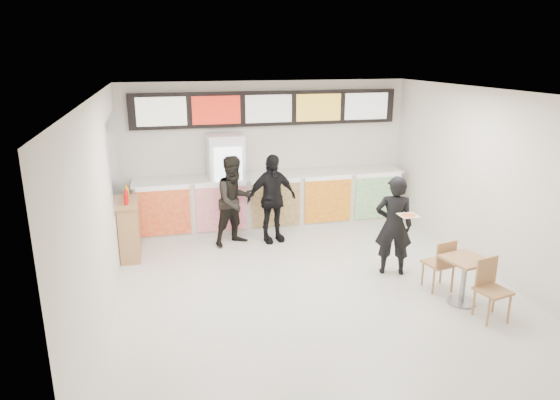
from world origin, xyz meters
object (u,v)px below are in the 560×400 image
object	(u,v)px
customer_mid	(272,199)
cafe_table	(465,272)
customer_left	(235,201)
customer_main	(394,226)
drinks_fridge	(227,184)
service_counter	(272,201)
condiment_ledge	(130,228)

from	to	relation	value
customer_mid	cafe_table	bearing A→B (deg)	-67.75
customer_left	cafe_table	world-z (taller)	customer_left
customer_left	customer_mid	xyz separation A→B (m)	(0.71, -0.01, 0.00)
customer_main	customer_left	bearing A→B (deg)	-19.05
drinks_fridge	customer_main	world-z (taller)	drinks_fridge
service_counter	customer_mid	distance (m)	0.83
customer_main	cafe_table	distance (m)	1.38
customer_left	condiment_ledge	xyz separation A→B (m)	(-1.93, -0.15, -0.33)
condiment_ledge	service_counter	bearing A→B (deg)	17.75
service_counter	customer_mid	xyz separation A→B (m)	(-0.18, -0.76, 0.29)
drinks_fridge	cafe_table	world-z (taller)	drinks_fridge
customer_mid	cafe_table	world-z (taller)	customer_mid
service_counter	customer_mid	bearing A→B (deg)	-103.49
drinks_fridge	cafe_table	distance (m)	4.90
drinks_fridge	customer_main	distance (m)	3.59
cafe_table	customer_main	bearing A→B (deg)	101.56
condiment_ledge	customer_mid	bearing A→B (deg)	3.04
cafe_table	condiment_ledge	distance (m)	5.65
service_counter	drinks_fridge	size ratio (longest dim) A/B	2.78
service_counter	customer_main	size ratio (longest dim) A/B	3.34
drinks_fridge	customer_mid	distance (m)	1.09
drinks_fridge	condiment_ledge	world-z (taller)	drinks_fridge
drinks_fridge	condiment_ledge	distance (m)	2.15
customer_left	cafe_table	distance (m)	4.27
drinks_fridge	customer_mid	size ratio (longest dim) A/B	1.16
customer_mid	condiment_ledge	distance (m)	2.66
customer_left	customer_mid	size ratio (longest dim) A/B	1.00
service_counter	condiment_ledge	distance (m)	2.96
customer_left	cafe_table	xyz separation A→B (m)	(2.85, -3.16, -0.37)
customer_left	cafe_table	size ratio (longest dim) A/B	1.15
customer_main	customer_left	world-z (taller)	customer_left
service_counter	drinks_fridge	xyz separation A→B (m)	(-0.93, 0.02, 0.43)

